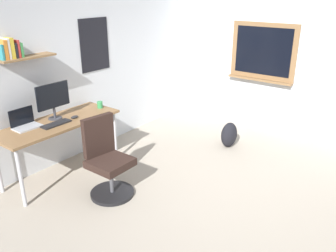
# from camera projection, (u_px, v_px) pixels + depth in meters

# --- Properties ---
(ground_plane) EXTENTS (5.20, 5.20, 0.00)m
(ground_plane) POSITION_uv_depth(u_px,v_px,m) (227.00, 204.00, 4.00)
(ground_plane) COLOR #9E9384
(ground_plane) RESTS_ON ground
(wall_back) EXTENTS (5.00, 0.30, 2.60)m
(wall_back) POSITION_uv_depth(u_px,v_px,m) (77.00, 65.00, 4.89)
(wall_back) COLOR silver
(wall_back) RESTS_ON ground
(wall_right) EXTENTS (0.22, 5.00, 2.60)m
(wall_right) POSITION_uv_depth(u_px,v_px,m) (308.00, 58.00, 5.35)
(wall_right) COLOR silver
(wall_right) RESTS_ON ground
(desk) EXTENTS (1.57, 0.61, 0.75)m
(desk) POSITION_uv_depth(u_px,v_px,m) (59.00, 127.00, 4.40)
(desk) COLOR olive
(desk) RESTS_ON ground
(office_chair) EXTENTS (0.52, 0.52, 0.95)m
(office_chair) POSITION_uv_depth(u_px,v_px,m) (107.00, 162.00, 4.08)
(office_chair) COLOR black
(office_chair) RESTS_ON ground
(laptop) EXTENTS (0.31, 0.21, 0.23)m
(laptop) POSITION_uv_depth(u_px,v_px,m) (25.00, 123.00, 4.17)
(laptop) COLOR #ADAFB5
(laptop) RESTS_ON desk
(monitor_primary) EXTENTS (0.46, 0.17, 0.46)m
(monitor_primary) POSITION_uv_depth(u_px,v_px,m) (53.00, 99.00, 4.36)
(monitor_primary) COLOR #38383D
(monitor_primary) RESTS_ON desk
(keyboard) EXTENTS (0.37, 0.13, 0.02)m
(keyboard) POSITION_uv_depth(u_px,v_px,m) (56.00, 124.00, 4.27)
(keyboard) COLOR black
(keyboard) RESTS_ON desk
(computer_mouse) EXTENTS (0.10, 0.06, 0.03)m
(computer_mouse) POSITION_uv_depth(u_px,v_px,m) (75.00, 117.00, 4.47)
(computer_mouse) COLOR #262628
(computer_mouse) RESTS_ON desk
(coffee_mug) EXTENTS (0.08, 0.08, 0.09)m
(coffee_mug) POSITION_uv_depth(u_px,v_px,m) (100.00, 105.00, 4.85)
(coffee_mug) COLOR #338C4C
(coffee_mug) RESTS_ON desk
(backpack) EXTENTS (0.32, 0.22, 0.39)m
(backpack) POSITION_uv_depth(u_px,v_px,m) (229.00, 135.00, 5.39)
(backpack) COLOR black
(backpack) RESTS_ON ground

